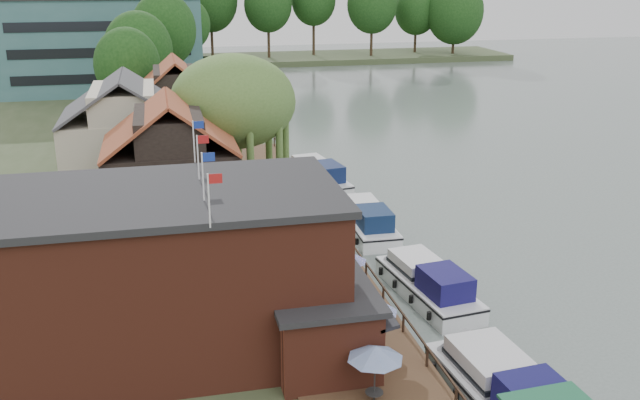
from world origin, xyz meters
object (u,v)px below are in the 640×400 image
hotel_block (104,44)px  umbrella_6 (308,215)px  umbrella_5 (312,233)px  pub (206,269)px  willow (234,130)px  umbrella_2 (357,308)px  umbrella_0 (375,374)px  cruiser_0 (511,391)px  cottage_a (171,166)px  umbrella_1 (375,325)px  cottage_c (176,108)px  cruiser_3 (317,172)px  umbrella_4 (319,262)px  umbrella_3 (347,273)px  cruiser_1 (428,279)px  cottage_b (126,133)px  cruiser_2 (367,217)px

hotel_block → umbrella_6: hotel_block is taller
umbrella_6 → umbrella_5: bearing=-98.4°
pub → umbrella_6: bearing=60.1°
willow → umbrella_2: (3.12, -20.48, -3.93)m
umbrella_0 → cruiser_0: size_ratio=0.23×
pub → cottage_a: bearing=93.8°
pub → umbrella_1: bearing=-17.6°
pub → cottage_c: cottage_c is taller
cruiser_0 → cruiser_3: size_ratio=1.07×
umbrella_1 → umbrella_4: size_ratio=1.00×
umbrella_3 → cruiser_1: 4.94m
willow → cruiser_0: (7.63, -26.71, -4.93)m
umbrella_2 → umbrella_0: bearing=-98.4°
umbrella_0 → umbrella_1: 3.84m
hotel_block → cottage_b: hotel_block is taller
cottage_b → cruiser_3: bearing=1.2°
cruiser_3 → umbrella_1: bearing=-106.5°
cottage_a → cruiser_2: cottage_a is taller
pub → cruiser_2: bearing=51.4°
cottage_b → cruiser_1: bearing=-52.6°
cottage_b → umbrella_0: 32.54m
umbrella_4 → cruiser_3: umbrella_4 is taller
pub → cruiser_3: bearing=67.3°
hotel_block → cruiser_1: size_ratio=2.73×
umbrella_1 → cruiser_2: size_ratio=0.26×
cruiser_0 → umbrella_4: bearing=108.4°
cruiser_0 → cruiser_2: (0.42, 21.16, -0.18)m
pub → cottage_c: size_ratio=2.35×
cottage_b → cruiser_2: 19.24m
umbrella_3 → umbrella_1: bearing=-92.5°
umbrella_0 → umbrella_5: size_ratio=1.00×
hotel_block → cottage_c: size_ratio=2.99×
hotel_block → umbrella_5: hotel_block is taller
pub → cruiser_0: size_ratio=1.91×
umbrella_0 → cruiser_0: umbrella_0 is taller
cottage_c → cottage_a: bearing=-93.0°
umbrella_4 → umbrella_5: size_ratio=1.00×
umbrella_4 → cruiser_2: bearing=60.2°
hotel_block → cruiser_1: 69.98m
umbrella_4 → cruiser_3: (4.46, 20.27, -1.11)m
cottage_c → umbrella_4: 29.76m
hotel_block → cruiser_2: (19.54, -56.55, -6.05)m
umbrella_3 → umbrella_5: 5.97m
umbrella_4 → umbrella_6: size_ratio=1.00×
umbrella_2 → umbrella_6: same height
pub → umbrella_6: 14.52m
umbrella_3 → umbrella_6: bearing=90.5°
cruiser_2 → cruiser_1: bearing=-86.6°
umbrella_4 → cruiser_1: umbrella_4 is taller
umbrella_5 → cruiser_0: size_ratio=0.23×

